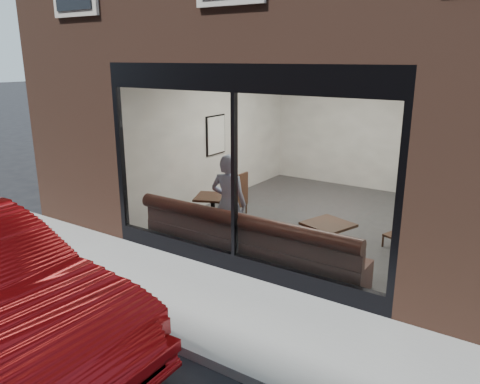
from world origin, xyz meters
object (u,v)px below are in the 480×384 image
Objects in this scene: cafe_chair_left at (235,204)px; cafe_chair_right at (398,236)px; cafe_table_right at (328,224)px; cafe_table_left at (213,197)px; banquette at (248,250)px; person at (229,204)px.

cafe_chair_left is 1.02× the size of cafe_chair_right.
cafe_chair_right is at bearing 62.82° from cafe_table_right.
cafe_table_right is at bearing -4.55° from cafe_table_left.
cafe_chair_left is at bearing 129.55° from banquette.
cafe_chair_left is at bearing 104.00° from cafe_table_left.
cafe_table_left reaches higher than cafe_chair_right.
banquette is at bearing 145.40° from person.
cafe_chair_left is at bearing -70.49° from person.
banquette is 1.57m from cafe_table_left.
person is 4.34× the size of cafe_chair_left.
person is at bearing 157.21° from banquette.
person is at bearing -35.03° from cafe_table_left.
person is 2.63× the size of cafe_table_right.
person is 1.74m from cafe_table_right.
person reaches higher than cafe_chair_left.
banquette is 0.88m from person.
banquette is 6.38× the size of cafe_table_left.
banquette reaches higher than cafe_chair_right.
cafe_chair_left is 3.46m from cafe_chair_right.
banquette is 6.06× the size of cafe_table_right.
cafe_chair_left is at bearing 153.52° from cafe_table_right.
person is at bearing 121.88° from cafe_chair_left.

